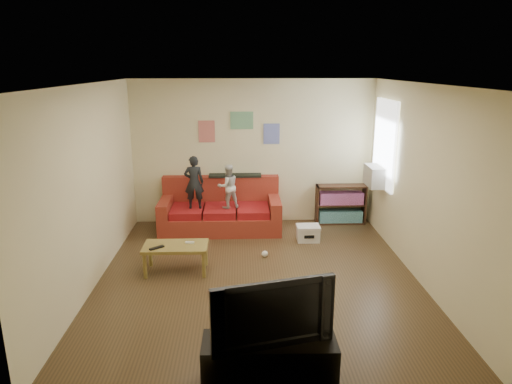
{
  "coord_description": "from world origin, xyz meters",
  "views": [
    {
      "loc": [
        -0.25,
        -5.94,
        2.93
      ],
      "look_at": [
        0.0,
        0.8,
        1.05
      ],
      "focal_mm": 32.0,
      "sensor_mm": 36.0,
      "label": 1
    }
  ],
  "objects_px": {
    "child_b": "(228,186)",
    "coffee_table": "(176,249)",
    "television": "(270,309)",
    "file_box": "(308,233)",
    "tv_stand": "(269,362)",
    "bookshelf": "(340,206)",
    "sofa": "(221,212)",
    "child_a": "(194,182)"
  },
  "relations": [
    {
      "from": "child_a",
      "to": "television",
      "type": "distance_m",
      "value": 4.29
    },
    {
      "from": "child_b",
      "to": "television",
      "type": "distance_m",
      "value": 4.18
    },
    {
      "from": "file_box",
      "to": "tv_stand",
      "type": "bearing_deg",
      "value": -103.95
    },
    {
      "from": "child_b",
      "to": "coffee_table",
      "type": "bearing_deg",
      "value": 45.49
    },
    {
      "from": "sofa",
      "to": "child_a",
      "type": "distance_m",
      "value": 0.78
    },
    {
      "from": "coffee_table",
      "to": "bookshelf",
      "type": "xyz_separation_m",
      "value": [
        2.86,
        2.05,
        -0.02
      ]
    },
    {
      "from": "child_a",
      "to": "tv_stand",
      "type": "distance_m",
      "value": 4.34
    },
    {
      "from": "bookshelf",
      "to": "television",
      "type": "xyz_separation_m",
      "value": [
        -1.66,
        -4.55,
        0.46
      ]
    },
    {
      "from": "sofa",
      "to": "bookshelf",
      "type": "distance_m",
      "value": 2.29
    },
    {
      "from": "sofa",
      "to": "child_b",
      "type": "height_order",
      "value": "child_b"
    },
    {
      "from": "coffee_table",
      "to": "tv_stand",
      "type": "xyz_separation_m",
      "value": [
        1.2,
        -2.5,
        -0.12
      ]
    },
    {
      "from": "file_box",
      "to": "television",
      "type": "xyz_separation_m",
      "value": [
        -0.91,
        -3.65,
        0.66
      ]
    },
    {
      "from": "tv_stand",
      "to": "sofa",
      "type": "bearing_deg",
      "value": 98.86
    },
    {
      "from": "child_a",
      "to": "file_box",
      "type": "relative_size",
      "value": 2.4
    },
    {
      "from": "sofa",
      "to": "tv_stand",
      "type": "xyz_separation_m",
      "value": [
        0.62,
        -4.32,
        -0.09
      ]
    },
    {
      "from": "child_a",
      "to": "child_b",
      "type": "distance_m",
      "value": 0.61
    },
    {
      "from": "bookshelf",
      "to": "coffee_table",
      "type": "bearing_deg",
      "value": -144.39
    },
    {
      "from": "bookshelf",
      "to": "television",
      "type": "distance_m",
      "value": 4.86
    },
    {
      "from": "sofa",
      "to": "bookshelf",
      "type": "xyz_separation_m",
      "value": [
        2.27,
        0.23,
        0.01
      ]
    },
    {
      "from": "sofa",
      "to": "child_b",
      "type": "relative_size",
      "value": 2.74
    },
    {
      "from": "sofa",
      "to": "file_box",
      "type": "distance_m",
      "value": 1.68
    },
    {
      "from": "sofa",
      "to": "tv_stand",
      "type": "bearing_deg",
      "value": -81.86
    },
    {
      "from": "coffee_table",
      "to": "television",
      "type": "distance_m",
      "value": 2.81
    },
    {
      "from": "file_box",
      "to": "tv_stand",
      "type": "height_order",
      "value": "tv_stand"
    },
    {
      "from": "child_b",
      "to": "bookshelf",
      "type": "distance_m",
      "value": 2.23
    },
    {
      "from": "sofa",
      "to": "bookshelf",
      "type": "bearing_deg",
      "value": 5.67
    },
    {
      "from": "child_a",
      "to": "tv_stand",
      "type": "height_order",
      "value": "child_a"
    },
    {
      "from": "tv_stand",
      "to": "television",
      "type": "distance_m",
      "value": 0.56
    },
    {
      "from": "child_a",
      "to": "coffee_table",
      "type": "height_order",
      "value": "child_a"
    },
    {
      "from": "television",
      "to": "tv_stand",
      "type": "bearing_deg",
      "value": 0.0
    },
    {
      "from": "sofa",
      "to": "child_a",
      "type": "xyz_separation_m",
      "value": [
        -0.45,
        -0.17,
        0.61
      ]
    },
    {
      "from": "file_box",
      "to": "coffee_table",
      "type": "bearing_deg",
      "value": -151.47
    },
    {
      "from": "child_b",
      "to": "bookshelf",
      "type": "bearing_deg",
      "value": 170.07
    },
    {
      "from": "coffee_table",
      "to": "bookshelf",
      "type": "height_order",
      "value": "bookshelf"
    },
    {
      "from": "sofa",
      "to": "child_a",
      "type": "relative_size",
      "value": 2.29
    },
    {
      "from": "child_a",
      "to": "child_b",
      "type": "bearing_deg",
      "value": 177.57
    },
    {
      "from": "file_box",
      "to": "sofa",
      "type": "bearing_deg",
      "value": 156.13
    },
    {
      "from": "sofa",
      "to": "child_a",
      "type": "height_order",
      "value": "child_a"
    },
    {
      "from": "sofa",
      "to": "child_b",
      "type": "distance_m",
      "value": 0.58
    },
    {
      "from": "bookshelf",
      "to": "tv_stand",
      "type": "xyz_separation_m",
      "value": [
        -1.66,
        -4.55,
        -0.1
      ]
    },
    {
      "from": "child_b",
      "to": "file_box",
      "type": "bearing_deg",
      "value": 139.45
    },
    {
      "from": "child_b",
      "to": "tv_stand",
      "type": "distance_m",
      "value": 4.22
    }
  ]
}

